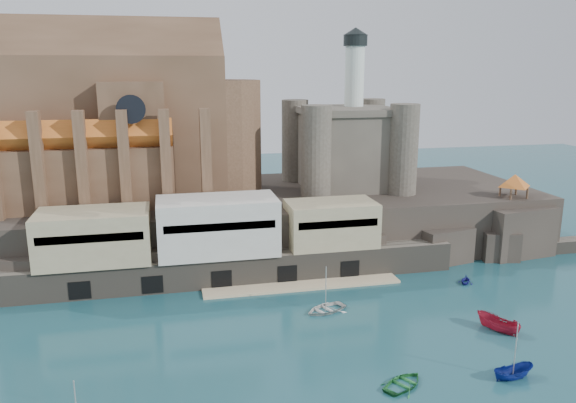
# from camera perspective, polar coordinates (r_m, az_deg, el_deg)

# --- Properties ---
(ground) EXTENTS (300.00, 300.00, 0.00)m
(ground) POSITION_cam_1_polar(r_m,az_deg,el_deg) (69.44, 3.50, -14.20)
(ground) COLOR #17444D
(ground) RESTS_ON ground
(promontory) EXTENTS (100.00, 36.00, 10.00)m
(promontory) POSITION_cam_1_polar(r_m,az_deg,el_deg) (103.53, -2.53, -1.80)
(promontory) COLOR black
(promontory) RESTS_ON ground
(quay) EXTENTS (70.00, 12.00, 13.05)m
(quay) POSITION_cam_1_polar(r_m,az_deg,el_deg) (86.46, -7.20, -4.23)
(quay) COLOR #5C554A
(quay) RESTS_ON ground
(church) EXTENTS (47.00, 25.93, 30.51)m
(church) POSITION_cam_1_polar(r_m,az_deg,el_deg) (101.60, -16.41, 7.26)
(church) COLOR #513725
(church) RESTS_ON promontory
(castle_keep) EXTENTS (21.20, 21.20, 29.30)m
(castle_keep) POSITION_cam_1_polar(r_m,az_deg,el_deg) (106.40, 5.94, 5.92)
(castle_keep) COLOR #484238
(castle_keep) RESTS_ON promontory
(rock_outcrop) EXTENTS (14.50, 10.50, 8.70)m
(rock_outcrop) POSITION_cam_1_polar(r_m,az_deg,el_deg) (107.27, 21.66, -2.72)
(rock_outcrop) COLOR black
(rock_outcrop) RESTS_ON ground
(pavilion) EXTENTS (6.40, 6.40, 5.40)m
(pavilion) POSITION_cam_1_polar(r_m,az_deg,el_deg) (105.44, 22.02, 1.85)
(pavilion) COLOR #513725
(pavilion) RESTS_ON rock_outcrop
(boat_2) EXTENTS (2.02, 1.98, 4.78)m
(boat_2) POSITION_cam_1_polar(r_m,az_deg,el_deg) (67.04, 21.84, -16.32)
(boat_2) COLOR navy
(boat_2) RESTS_ON ground
(boat_3) EXTENTS (2.97, 3.87, 5.40)m
(boat_3) POSITION_cam_1_polar(r_m,az_deg,el_deg) (62.64, 11.68, -17.81)
(boat_3) COLOR #237736
(boat_3) RESTS_ON ground
(boat_5) EXTENTS (3.00, 3.03, 5.78)m
(boat_5) POSITION_cam_1_polar(r_m,az_deg,el_deg) (76.96, 20.49, -12.19)
(boat_5) COLOR maroon
(boat_5) RESTS_ON ground
(boat_6) EXTENTS (2.75, 4.43, 5.99)m
(boat_6) POSITION_cam_1_polar(r_m,az_deg,el_deg) (77.75, 3.83, -11.04)
(boat_6) COLOR silver
(boat_6) RESTS_ON ground
(boat_7) EXTENTS (3.05, 2.87, 3.03)m
(boat_7) POSITION_cam_1_polar(r_m,az_deg,el_deg) (91.04, 17.58, -7.90)
(boat_7) COLOR navy
(boat_7) RESTS_ON ground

